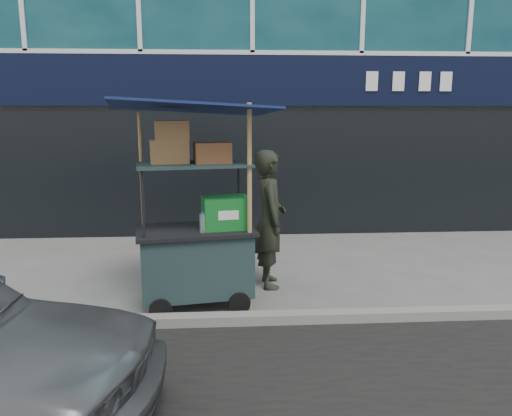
{
  "coord_description": "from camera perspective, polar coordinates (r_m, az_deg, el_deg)",
  "views": [
    {
      "loc": [
        -0.53,
        -5.49,
        2.39
      ],
      "look_at": [
        -0.1,
        1.2,
        1.06
      ],
      "focal_mm": 35.0,
      "sensor_mm": 36.0,
      "label": 1
    }
  ],
  "objects": [
    {
      "name": "vendor_man",
      "position": [
        6.74,
        1.54,
        -1.28
      ],
      "size": [
        0.48,
        0.71,
        1.87
      ],
      "primitive_type": "imported",
      "rotation": [
        0.0,
        0.0,
        1.63
      ],
      "color": "black",
      "rests_on": "ground"
    },
    {
      "name": "curb",
      "position": [
        5.8,
        1.95,
        -12.47
      ],
      "size": [
        80.0,
        0.18,
        0.12
      ],
      "primitive_type": "cube",
      "color": "gray",
      "rests_on": "ground"
    },
    {
      "name": "vendor_cart",
      "position": [
        6.09,
        -6.76,
        -3.19
      ],
      "size": [
        2.06,
        1.6,
        2.52
      ],
      "rotation": [
        0.0,
        0.0,
        0.17
      ],
      "color": "#1A2C2D",
      "rests_on": "ground"
    },
    {
      "name": "ground",
      "position": [
        6.01,
        1.76,
        -12.23
      ],
      "size": [
        80.0,
        80.0,
        0.0
      ],
      "primitive_type": "plane",
      "color": "#5E5D59",
      "rests_on": "ground"
    }
  ]
}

